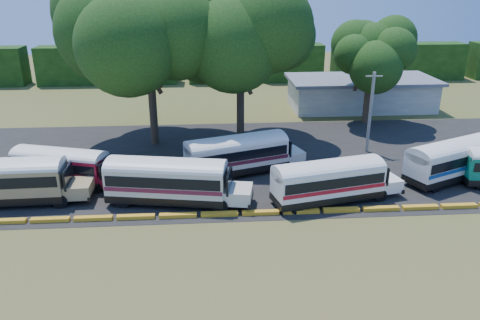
{
  "coord_description": "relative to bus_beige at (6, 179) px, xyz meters",
  "views": [
    {
      "loc": [
        -2.18,
        -29.18,
        16.16
      ],
      "look_at": [
        0.35,
        6.0,
        2.37
      ],
      "focal_mm": 35.0,
      "sensor_mm": 36.0,
      "label": 1
    }
  ],
  "objects": [
    {
      "name": "bus_cream_west",
      "position": [
        12.26,
        -0.8,
        -0.03
      ],
      "size": [
        11.28,
        4.61,
        3.61
      ],
      "rotation": [
        0.0,
        0.0,
        -0.18
      ],
      "color": "black",
      "rests_on": "ground"
    },
    {
      "name": "ground",
      "position": [
        17.4,
        -4.17,
        -2.08
      ],
      "size": [
        160.0,
        160.0,
        0.0
      ],
      "primitive_type": "plane",
      "color": "#3D511B",
      "rests_on": "ground"
    },
    {
      "name": "bus_white_red",
      "position": [
        24.41,
        -1.45,
        -0.16
      ],
      "size": [
        10.63,
        4.79,
        3.39
      ],
      "rotation": [
        0.0,
        0.0,
        0.23
      ],
      "color": "black",
      "rests_on": "ground"
    },
    {
      "name": "asphalt_strip",
      "position": [
        18.4,
        7.83,
        -2.07
      ],
      "size": [
        64.0,
        24.0,
        0.02
      ],
      "primitive_type": "cube",
      "color": "black",
      "rests_on": "ground"
    },
    {
      "name": "bus_beige",
      "position": [
        0.0,
        0.0,
        0.0
      ],
      "size": [
        11.09,
        3.06,
        3.62
      ],
      "rotation": [
        0.0,
        0.0,
        0.03
      ],
      "color": "black",
      "rests_on": "ground"
    },
    {
      "name": "tree_west",
      "position": [
        9.7,
        13.34,
        10.32
      ],
      "size": [
        13.94,
        13.94,
        17.54
      ],
      "color": "#322319",
      "rests_on": "ground"
    },
    {
      "name": "bus_red",
      "position": [
        3.18,
        3.39,
        -0.28
      ],
      "size": [
        9.81,
        4.98,
        3.14
      ],
      "rotation": [
        0.0,
        0.0,
        -0.29
      ],
      "color": "black",
      "rests_on": "ground"
    },
    {
      "name": "bus_cream_east",
      "position": [
        17.85,
        4.57,
        -0.07
      ],
      "size": [
        11.05,
        5.98,
        3.54
      ],
      "rotation": [
        0.0,
        0.0,
        0.33
      ],
      "color": "black",
      "rests_on": "ground"
    },
    {
      "name": "curb",
      "position": [
        17.4,
        -3.17,
        -1.93
      ],
      "size": [
        53.7,
        0.45,
        0.3
      ],
      "color": "gold",
      "rests_on": "ground"
    },
    {
      "name": "bus_white_blue",
      "position": [
        35.92,
        2.01,
        -0.09
      ],
      "size": [
        10.83,
        6.77,
        3.52
      ],
      "rotation": [
        0.0,
        0.0,
        0.42
      ],
      "color": "black",
      "rests_on": "ground"
    },
    {
      "name": "treeline_backdrop",
      "position": [
        17.4,
        43.83,
        0.92
      ],
      "size": [
        130.0,
        4.0,
        6.0
      ],
      "color": "black",
      "rests_on": "ground"
    },
    {
      "name": "terminal_building",
      "position": [
        35.4,
        25.83,
        -0.04
      ],
      "size": [
        19.0,
        9.0,
        4.0
      ],
      "color": "silver",
      "rests_on": "ground"
    },
    {
      "name": "tree_center",
      "position": [
        18.7,
        14.33,
        9.36
      ],
      "size": [
        11.47,
        11.47,
        15.69
      ],
      "color": "#322319",
      "rests_on": "ground"
    },
    {
      "name": "tree_east",
      "position": [
        33.99,
        19.13,
        6.56
      ],
      "size": [
        7.76,
        7.76,
        11.57
      ],
      "color": "#322319",
      "rests_on": "ground"
    },
    {
      "name": "utility_pole",
      "position": [
        30.9,
        9.27,
        2.01
      ],
      "size": [
        1.6,
        0.3,
        7.94
      ],
      "color": "gray",
      "rests_on": "ground"
    }
  ]
}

